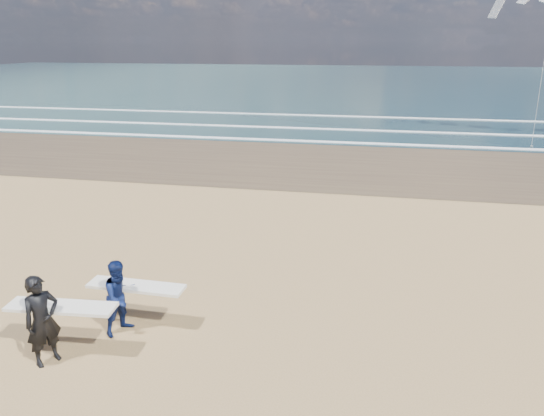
# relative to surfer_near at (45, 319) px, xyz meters

# --- Properties ---
(ocean) EXTENTS (220.00, 100.00, 0.02)m
(ocean) POSITION_rel_surfer_near_xyz_m (21.04, 72.29, -0.95)
(ocean) COLOR #1A333A
(ocean) RESTS_ON ground
(surfer_near) EXTENTS (2.23, 1.11, 1.89)m
(surfer_near) POSITION_rel_surfer_near_xyz_m (0.00, 0.00, 0.00)
(surfer_near) COLOR black
(surfer_near) RESTS_ON ground
(surfer_far) EXTENTS (2.21, 1.15, 1.70)m
(surfer_far) POSITION_rel_surfer_near_xyz_m (0.97, 1.29, -0.11)
(surfer_far) COLOR #0C1846
(surfer_far) RESTS_ON ground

